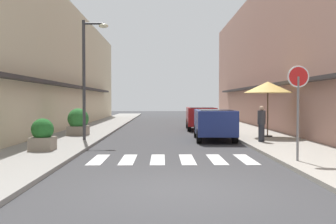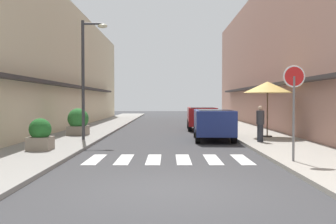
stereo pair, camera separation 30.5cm
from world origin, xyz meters
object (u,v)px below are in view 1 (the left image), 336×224
Objects in this scene: parked_car_mid at (201,116)px; planter_corner at (43,135)px; street_lamp at (88,67)px; parked_car_near at (214,121)px; round_street_sign at (298,88)px; planter_midblock at (78,122)px; cafe_umbrella at (268,88)px; pedestrian_walking_near at (261,123)px.

parked_car_mid reaches higher than planter_corner.
parked_car_near is at bearing 7.32° from street_lamp.
round_street_sign is 12.03m from planter_midblock.
round_street_sign reaches higher than parked_car_mid.
cafe_umbrella reaches higher than pedestrian_walking_near.
round_street_sign is 1.04× the size of cafe_umbrella.
planter_midblock is at bearing -144.40° from parked_car_mid.
parked_car_near is 1.44× the size of round_street_sign.
parked_car_near is at bearing 102.36° from round_street_sign.
street_lamp is 2.00× the size of cafe_umbrella.
cafe_umbrella is at bearing 27.61° from planter_corner.
planter_midblock is (-6.83, 1.57, -0.12)m from parked_car_near.
pedestrian_walking_near is at bearing -77.55° from parked_car_mid.
pedestrian_walking_near is at bearing -111.41° from cafe_umbrella.
cafe_umbrella is at bearing -112.55° from pedestrian_walking_near.
street_lamp reaches higher than cafe_umbrella.
street_lamp is at bearing -67.27° from planter_midblock.
parked_car_mid is at bearing -78.69° from pedestrian_walking_near.
planter_corner is (-9.49, -4.96, -1.87)m from cafe_umbrella.
cafe_umbrella is (1.18, 7.50, 0.26)m from round_street_sign.
parked_car_mid is 9.62m from street_lamp.
parked_car_near is 2.94× the size of planter_midblock.
round_street_sign is 8.84m from planter_corner.
pedestrian_walking_near is (1.81, -8.20, 0.01)m from parked_car_mid.
planter_corner is at bearing -146.86° from parked_car_near.
planter_corner is at bearing -121.95° from parked_car_mid.
parked_car_mid is 1.47× the size of cafe_umbrella.
pedestrian_walking_near reaches higher than planter_corner.
street_lamp is 3.63m from planter_midblock.
cafe_umbrella is (2.70, -5.92, 1.62)m from parked_car_mid.
street_lamp is 8.70m from cafe_umbrella.
parked_car_near is at bearing -90.00° from parked_car_mid.
cafe_umbrella is 9.74m from planter_midblock.
parked_car_near is at bearing -45.09° from pedestrian_walking_near.
street_lamp is 4.73× the size of planter_corner.
planter_corner is 6.00m from planter_midblock.
parked_car_near is 0.75× the size of street_lamp.
parked_car_near is 2.61× the size of pedestrian_walking_near.
round_street_sign reaches higher than pedestrian_walking_near.
round_street_sign is at bearing 85.75° from pedestrian_walking_near.
round_street_sign is 5.40m from pedestrian_walking_near.
round_street_sign reaches higher than planter_corner.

